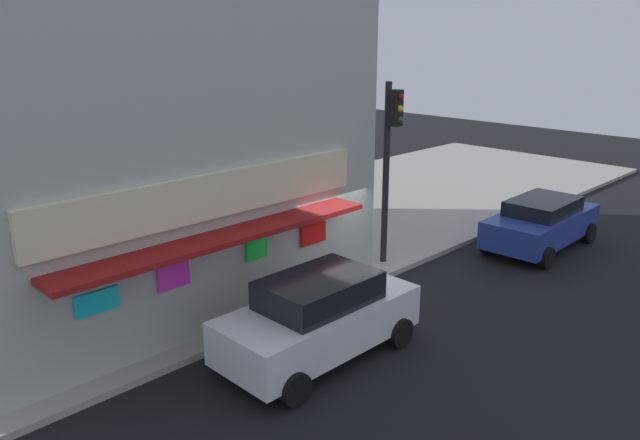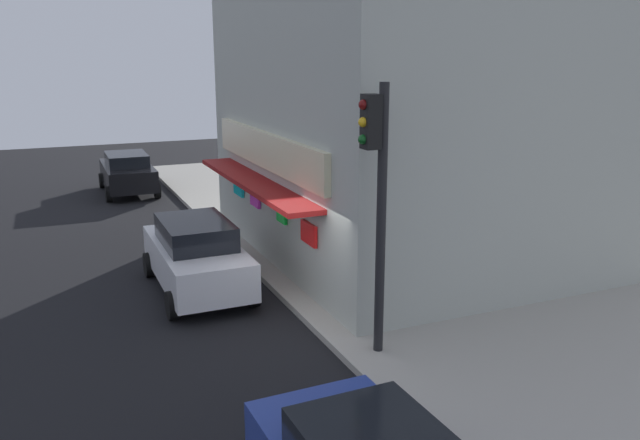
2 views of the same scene
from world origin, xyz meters
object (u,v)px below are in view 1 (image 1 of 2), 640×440
(parked_car_blue, at_px, (541,222))
(pedestrian, at_px, (322,238))
(traffic_light, at_px, (390,150))
(trash_can, at_px, (235,294))
(parked_car_white, at_px, (319,317))
(fire_hydrant, at_px, (169,318))
(potted_plant_by_doorway, at_px, (48,346))

(parked_car_blue, bearing_deg, pedestrian, 153.64)
(traffic_light, xyz_separation_m, pedestrian, (-1.75, 0.85, -2.29))
(traffic_light, bearing_deg, trash_can, 175.17)
(traffic_light, relative_size, parked_car_white, 1.16)
(fire_hydrant, relative_size, parked_car_blue, 0.20)
(fire_hydrant, distance_m, potted_plant_by_doorway, 2.43)
(parked_car_blue, bearing_deg, traffic_light, 153.45)
(traffic_light, distance_m, potted_plant_by_doorway, 9.59)
(potted_plant_by_doorway, distance_m, parked_car_blue, 14.17)
(traffic_light, distance_m, parked_car_white, 5.95)
(trash_can, distance_m, parked_car_blue, 10.07)
(pedestrian, bearing_deg, traffic_light, -25.85)
(traffic_light, relative_size, parked_car_blue, 1.13)
(trash_can, xyz_separation_m, parked_car_blue, (9.69, -2.75, 0.22))
(fire_hydrant, bearing_deg, parked_car_blue, -13.69)
(trash_can, bearing_deg, traffic_light, -4.83)
(fire_hydrant, xyz_separation_m, parked_car_white, (1.84, -2.70, 0.32))
(fire_hydrant, xyz_separation_m, parked_car_blue, (11.41, -2.78, 0.25))
(fire_hydrant, relative_size, trash_can, 0.97)
(traffic_light, xyz_separation_m, potted_plant_by_doorway, (-9.15, 0.90, -2.72))
(fire_hydrant, xyz_separation_m, potted_plant_by_doorway, (-2.39, 0.44, 0.08))
(traffic_light, xyz_separation_m, fire_hydrant, (-6.77, 0.46, -2.80))
(fire_hydrant, distance_m, parked_car_white, 3.29)
(pedestrian, relative_size, potted_plant_by_doorway, 1.88)
(pedestrian, distance_m, potted_plant_by_doorway, 7.42)
(traffic_light, height_order, potted_plant_by_doorway, traffic_light)
(trash_can, relative_size, potted_plant_by_doorway, 1.02)
(potted_plant_by_doorway, xyz_separation_m, parked_car_white, (4.23, -3.14, 0.25))
(pedestrian, distance_m, parked_car_blue, 7.14)
(traffic_light, distance_m, pedestrian, 3.00)
(trash_can, bearing_deg, fire_hydrant, 178.90)
(trash_can, xyz_separation_m, pedestrian, (3.30, 0.42, 0.48))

